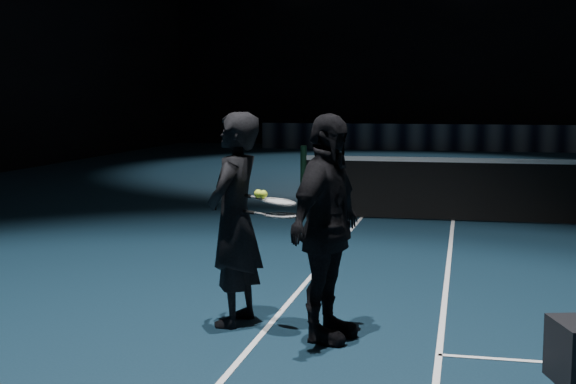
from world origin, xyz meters
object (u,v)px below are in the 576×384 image
racket_upper (279,202)px  player_a (235,219)px  player_b (326,228)px  racket_lower (282,215)px  tennis_balls (261,192)px

racket_upper → player_a: bearing=-178.3°
player_b → racket_lower: size_ratio=2.56×
racket_lower → tennis_balls: bearing=178.5°
tennis_balls → player_a: bearing=162.4°
player_a → player_b: (0.80, -0.27, 0.00)m
player_a → player_b: 0.85m
player_a → tennis_balls: bearing=79.8°
tennis_balls → player_b: bearing=-19.3°
racket_upper → racket_lower: bearing=-42.7°
player_b → racket_upper: player_b is taller
player_b → tennis_balls: (-0.56, 0.20, 0.24)m
player_b → racket_upper: size_ratio=2.56×
racket_lower → player_a: bearing=180.0°
racket_lower → tennis_balls: size_ratio=5.67×
player_b → player_a: bearing=86.6°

